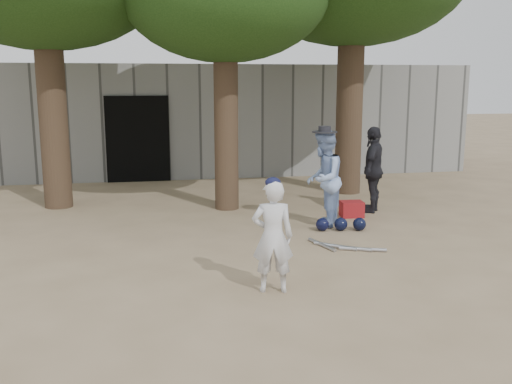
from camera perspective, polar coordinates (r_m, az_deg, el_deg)
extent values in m
plane|color=#937C5E|center=(7.59, -3.08, -8.64)|extent=(70.00, 70.00, 0.00)
imported|color=silver|center=(6.94, 1.68, -4.48)|extent=(0.55, 0.40, 1.39)
imported|color=#8CA7D8|center=(10.13, 6.76, 1.31)|extent=(0.97, 1.05, 1.72)
imported|color=black|center=(11.46, 11.64, 2.22)|extent=(0.91, 1.05, 1.69)
cube|color=maroon|center=(11.06, 9.55, -1.69)|extent=(0.44, 0.34, 0.30)
cube|color=gray|center=(15.16, -7.21, 6.93)|extent=(16.00, 0.35, 3.00)
cube|color=black|center=(14.96, -11.74, 5.20)|extent=(1.60, 0.08, 2.20)
cube|color=slate|center=(17.65, -7.73, 7.48)|extent=(16.00, 5.00, 3.00)
sphere|color=black|center=(9.96, 6.66, -3.24)|extent=(0.23, 0.23, 0.23)
sphere|color=black|center=(10.02, 8.48, -3.20)|extent=(0.23, 0.23, 0.23)
sphere|color=black|center=(10.07, 10.31, -3.18)|extent=(0.23, 0.23, 0.23)
cylinder|color=#AAABB1|center=(9.06, 6.60, -5.24)|extent=(0.26, 0.71, 0.06)
cylinder|color=#AAABB1|center=(9.00, 7.92, -5.38)|extent=(0.57, 0.52, 0.06)
cylinder|color=#AAABB1|center=(8.95, 9.27, -5.51)|extent=(0.62, 0.46, 0.06)
cylinder|color=#AAABB1|center=(8.91, 10.62, -5.65)|extent=(0.70, 0.30, 0.06)
cylinder|color=brown|center=(12.24, -19.89, 11.29)|extent=(0.56, 0.56, 5.50)
cylinder|color=brown|center=(11.39, -3.04, 10.72)|extent=(0.48, 0.48, 5.00)
cylinder|color=brown|center=(13.29, 9.45, 12.35)|extent=(0.60, 0.60, 5.80)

